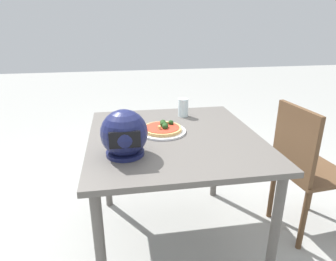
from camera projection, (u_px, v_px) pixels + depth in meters
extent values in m
plane|color=#9E9E99|center=(173.00, 239.00, 2.00)|extent=(14.00, 14.00, 0.00)
cube|color=#5B5651|center=(174.00, 138.00, 1.74)|extent=(0.98, 1.07, 0.03)
cylinder|color=#5B5651|center=(215.00, 156.00, 2.38)|extent=(0.05, 0.05, 0.72)
cylinder|color=#5B5651|center=(106.00, 164.00, 2.24)|extent=(0.05, 0.05, 0.72)
cylinder|color=#5B5651|center=(274.00, 236.00, 1.50)|extent=(0.05, 0.05, 0.72)
cylinder|color=#5B5651|center=(101.00, 257.00, 1.37)|extent=(0.05, 0.05, 0.72)
cylinder|color=white|center=(162.00, 131.00, 1.78)|extent=(0.29, 0.29, 0.01)
cylinder|color=tan|center=(162.00, 129.00, 1.77)|extent=(0.23, 0.23, 0.02)
cylinder|color=red|center=(162.00, 127.00, 1.77)|extent=(0.21, 0.21, 0.00)
sphere|color=#234C1E|center=(165.00, 127.00, 1.74)|extent=(0.03, 0.03, 0.03)
sphere|color=#234C1E|center=(171.00, 123.00, 1.81)|extent=(0.03, 0.03, 0.03)
sphere|color=#234C1E|center=(163.00, 122.00, 1.81)|extent=(0.04, 0.04, 0.04)
sphere|color=#234C1E|center=(165.00, 126.00, 1.76)|extent=(0.04, 0.04, 0.04)
sphere|color=#234C1E|center=(163.00, 124.00, 1.78)|extent=(0.04, 0.04, 0.04)
cylinder|color=#E0D172|center=(167.00, 123.00, 1.82)|extent=(0.02, 0.02, 0.01)
cylinder|color=#E0D172|center=(163.00, 123.00, 1.81)|extent=(0.02, 0.02, 0.02)
cylinder|color=#E0D172|center=(159.00, 127.00, 1.73)|extent=(0.02, 0.02, 0.02)
sphere|color=#191E4C|center=(124.00, 133.00, 1.45)|extent=(0.23, 0.23, 0.23)
cylinder|color=#191E4C|center=(125.00, 153.00, 1.48)|extent=(0.19, 0.19, 0.02)
cube|color=black|center=(125.00, 140.00, 1.35)|extent=(0.14, 0.02, 0.08)
cylinder|color=silver|center=(183.00, 108.00, 2.05)|extent=(0.07, 0.07, 0.12)
cube|color=brown|center=(314.00, 172.00, 1.96)|extent=(0.43, 0.43, 0.02)
cube|color=brown|center=(295.00, 142.00, 1.84)|extent=(0.06, 0.38, 0.45)
cylinder|color=brown|center=(312.00, 185.00, 2.24)|extent=(0.04, 0.04, 0.43)
cylinder|color=brown|center=(272.00, 191.00, 2.16)|extent=(0.04, 0.04, 0.43)
cylinder|color=brown|center=(303.00, 220.00, 1.85)|extent=(0.04, 0.04, 0.43)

